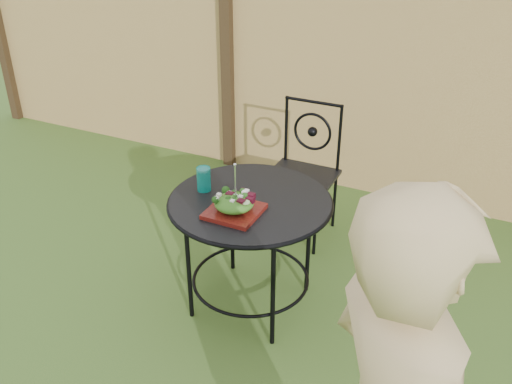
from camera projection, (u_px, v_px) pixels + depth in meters
ground at (256, 372)px, 3.01m from camera, size 60.00×60.00×0.00m
fence at (383, 80)px, 4.27m from camera, size 8.00×0.12×1.90m
patio_table at (250, 221)px, 3.22m from camera, size 0.92×0.92×0.72m
patio_chair at (303, 168)px, 3.98m from camera, size 0.46×0.46×0.95m
salad_plate at (234, 211)px, 3.02m from camera, size 0.27×0.27×0.02m
salad at (234, 203)px, 2.99m from camera, size 0.21×0.21×0.08m
fork at (235, 181)px, 2.92m from camera, size 0.01×0.01×0.18m
drinking_glass at (204, 179)px, 3.21m from camera, size 0.08×0.08×0.14m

